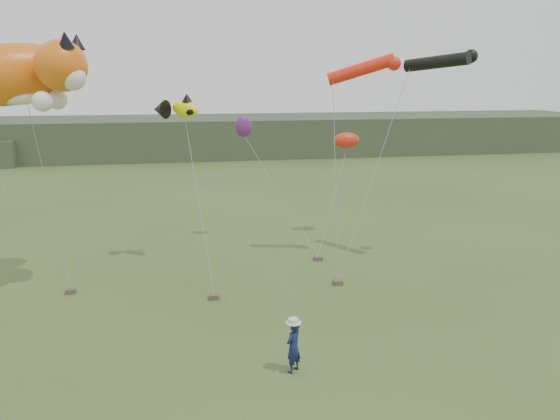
# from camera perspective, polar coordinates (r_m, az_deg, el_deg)

# --- Properties ---
(ground) EXTENTS (120.00, 120.00, 0.00)m
(ground) POSITION_cam_1_polar(r_m,az_deg,el_deg) (17.72, -2.06, -14.01)
(ground) COLOR #385123
(ground) RESTS_ON ground
(headland) EXTENTS (90.00, 13.00, 4.00)m
(headland) POSITION_cam_1_polar(r_m,az_deg,el_deg) (60.57, -11.16, 7.46)
(headland) COLOR #2D3D28
(headland) RESTS_ON ground
(festival_attendant) EXTENTS (0.66, 0.66, 1.55)m
(festival_attendant) POSITION_cam_1_polar(r_m,az_deg,el_deg) (16.01, 1.40, -14.09)
(festival_attendant) COLOR #121D46
(festival_attendant) RESTS_ON ground
(sandbag_anchors) EXTENTS (13.14, 4.98, 0.19)m
(sandbag_anchors) POSITION_cam_1_polar(r_m,az_deg,el_deg) (22.10, -8.68, -8.09)
(sandbag_anchors) COLOR brown
(sandbag_anchors) RESTS_ON ground
(cat_kite) EXTENTS (6.64, 4.31, 2.98)m
(cat_kite) POSITION_cam_1_polar(r_m,az_deg,el_deg) (22.95, -25.46, 12.73)
(cat_kite) COLOR orange
(cat_kite) RESTS_ON ground
(fish_kite) EXTENTS (2.28, 1.48, 1.12)m
(fish_kite) POSITION_cam_1_polar(r_m,az_deg,el_deg) (24.30, -10.82, 10.35)
(fish_kite) COLOR #F3FF01
(fish_kite) RESTS_ON ground
(tube_kites) EXTENTS (6.29, 2.75, 1.53)m
(tube_kites) POSITION_cam_1_polar(r_m,az_deg,el_deg) (25.05, 12.89, 14.58)
(tube_kites) COLOR black
(tube_kites) RESTS_ON ground
(misc_kites) EXTENTS (6.52, 0.82, 1.73)m
(misc_kites) POSITION_cam_1_polar(r_m,az_deg,el_deg) (28.35, 3.36, 7.76)
(misc_kites) COLOR red
(misc_kites) RESTS_ON ground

